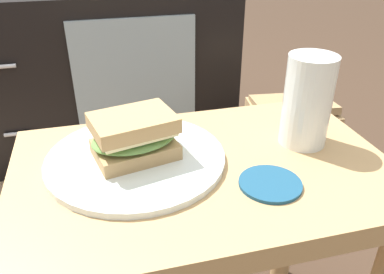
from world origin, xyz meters
TOP-DOWN VIEW (x-y plane):
  - side_table at (0.00, 0.00)m, footprint 0.56×0.36m
  - tv_cabinet at (-0.13, 0.95)m, footprint 0.96×0.46m
  - plate at (-0.10, 0.04)m, footprint 0.27×0.27m
  - sandwich_front at (-0.10, 0.04)m, footprint 0.14×0.11m
  - beer_glass at (0.17, 0.03)m, footprint 0.07×0.07m
  - coaster at (0.07, -0.07)m, footprint 0.09×0.09m
  - paper_bag at (0.39, 0.44)m, footprint 0.25×0.21m

SIDE VIEW (x-z plane):
  - paper_bag at x=0.39m, z-range -0.01..0.33m
  - tv_cabinet at x=-0.13m, z-range 0.00..0.58m
  - side_table at x=0.00m, z-range 0.14..0.60m
  - coaster at x=0.07m, z-range 0.46..0.47m
  - plate at x=-0.10m, z-range 0.46..0.47m
  - sandwich_front at x=-0.10m, z-range 0.47..0.54m
  - beer_glass at x=0.17m, z-range 0.46..0.60m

